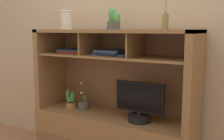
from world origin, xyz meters
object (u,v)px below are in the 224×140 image
potted_fern (71,100)px  diffuser_bottle (165,21)px  tv_monitor (139,105)px  magazine_stack_left (112,52)px  media_console (112,125)px  potted_succulent (114,21)px  potted_orchid (83,105)px  magazine_stack_centre (77,51)px  ceramic_vase (66,20)px

potted_fern → diffuser_bottle: 1.30m
tv_monitor → potted_fern: 0.81m
magazine_stack_left → media_console: bearing=-42.8°
tv_monitor → potted_succulent: bearing=167.8°
media_console → magazine_stack_left: size_ratio=4.57×
potted_succulent → potted_orchid: bearing=-178.6°
potted_orchid → potted_succulent: bearing=1.4°
media_console → diffuser_bottle: (0.52, -0.04, 0.99)m
media_console → magazine_stack_left: 0.71m
tv_monitor → diffuser_bottle: diffuser_bottle is taller
tv_monitor → magazine_stack_centre: size_ratio=1.20×
potted_orchid → magazine_stack_left: bearing=0.7°
potted_orchid → ceramic_vase: bearing=-166.5°
diffuser_bottle → potted_orchid: bearing=176.9°
potted_fern → ceramic_vase: ceramic_vase is taller
magazine_stack_left → magazine_stack_centre: magazine_stack_left is taller
potted_fern → magazine_stack_centre: (0.04, 0.06, 0.52)m
tv_monitor → magazine_stack_centre: magazine_stack_centre is taller
potted_orchid → tv_monitor: bearing=-4.9°
potted_orchid → magazine_stack_left: size_ratio=0.82×
potted_orchid → magazine_stack_centre: size_ratio=0.75×
media_console → tv_monitor: (0.31, -0.05, 0.26)m
tv_monitor → media_console: bearing=171.3°
tv_monitor → ceramic_vase: bearing=178.8°
tv_monitor → magazine_stack_centre: (-0.76, 0.09, 0.44)m
tv_monitor → magazine_stack_left: magazine_stack_left is taller
potted_succulent → ceramic_vase: bearing=-174.7°
potted_orchid → magazine_stack_centre: bearing=161.0°
media_console → potted_succulent: bearing=79.3°
potted_fern → ceramic_vase: 0.83m
diffuser_bottle → potted_succulent: size_ratio=1.45×
tv_monitor → magazine_stack_centre: 0.89m
magazine_stack_centre → ceramic_vase: (-0.06, -0.07, 0.31)m
diffuser_bottle → ceramic_vase: (-1.04, 0.01, 0.03)m
potted_fern → media_console: bearing=1.3°
potted_orchid → magazine_stack_left: 0.65m
magazine_stack_left → diffuser_bottle: size_ratio=1.20×
media_console → potted_orchid: 0.38m
magazine_stack_left → potted_orchid: bearing=-179.3°
potted_succulent → potted_fern: bearing=-176.6°
magazine_stack_centre → magazine_stack_left: bearing=-4.0°
magazine_stack_centre → ceramic_vase: ceramic_vase is taller
potted_orchid → diffuser_bottle: size_ratio=0.98×
potted_fern → ceramic_vase: size_ratio=1.06×
tv_monitor → potted_fern: tv_monitor is taller
potted_fern → magazine_stack_centre: size_ratio=0.52×
potted_orchid → diffuser_bottle: 1.21m
diffuser_bottle → ceramic_vase: bearing=179.6°
potted_orchid → potted_succulent: size_ratio=1.43×
media_console → potted_succulent: 1.00m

